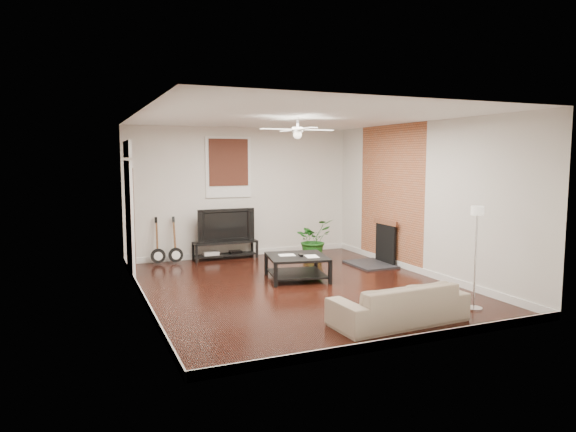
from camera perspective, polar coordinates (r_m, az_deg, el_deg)
name	(u,v)px	position (r m, az deg, el deg)	size (l,w,h in m)	color
room	(297,203)	(8.47, 1.05, 1.40)	(5.01, 6.01, 2.81)	black
brick_accent	(390,195)	(10.55, 11.26, 2.27)	(0.02, 2.20, 2.80)	#AD5C37
fireplace	(377,242)	(10.50, 9.85, -2.88)	(0.80, 1.10, 0.92)	black
window_back	(229,167)	(11.13, -6.60, 5.39)	(1.00, 0.06, 1.30)	#37160F
door_left	(130,208)	(9.70, -17.08, 0.87)	(0.08, 1.00, 2.50)	white
tv_stand	(225,250)	(11.08, -6.95, -3.77)	(1.36, 0.36, 0.38)	black
tv	(225,225)	(11.02, -7.02, -0.96)	(1.22, 0.16, 0.70)	black
coffee_table	(297,267)	(9.19, 0.99, -5.70)	(1.01, 1.01, 0.42)	black
sofa	(399,303)	(6.94, 12.15, -9.41)	(1.82, 0.71, 0.53)	tan
floor_lamp	(476,258)	(7.74, 20.05, -4.38)	(0.24, 0.24, 1.48)	silver
potted_plant	(313,239)	(10.96, 2.82, -2.58)	(0.77, 0.67, 0.85)	#1E601B
guitar_left	(158,241)	(10.71, -14.23, -2.70)	(0.30, 0.21, 0.96)	black
guitar_right	(175,240)	(10.74, -12.35, -2.63)	(0.30, 0.21, 0.96)	black
ceiling_fan	(298,130)	(8.45, 1.07, 9.53)	(1.24, 1.24, 0.32)	white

